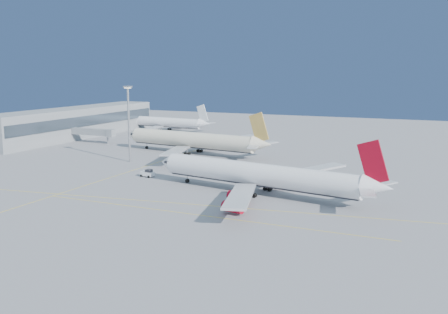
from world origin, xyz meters
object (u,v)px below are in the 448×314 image
airliner_etihad (194,140)px  light_mast (129,118)px  pushback_tug (148,173)px  airliner_virgin (262,175)px  airliner_third (166,122)px

airliner_etihad → light_mast: (-13.76, -25.74, 10.97)m
airliner_etihad → light_mast: size_ratio=2.51×
light_mast → pushback_tug: bearing=-44.4°
airliner_virgin → light_mast: size_ratio=2.55×
airliner_etihad → pushback_tug: size_ratio=14.96×
airliner_third → pushback_tug: airliner_third is taller
airliner_third → airliner_etihad: bearing=-45.6°
airliner_third → light_mast: size_ratio=2.09×
airliner_etihad → airliner_third: (-50.83, 63.74, -0.85)m
pushback_tug → light_mast: (-20.46, 20.06, 15.42)m
airliner_virgin → airliner_third: airliner_virgin is taller
airliner_virgin → pushback_tug: bearing=-179.5°
airliner_etihad → pushback_tug: 46.50m
airliner_third → pushback_tug: bearing=-56.5°
airliner_etihad → airliner_third: size_ratio=1.20×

